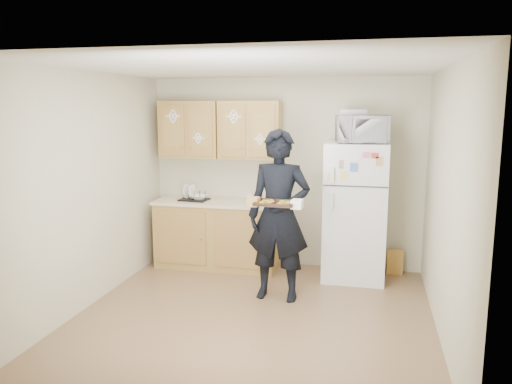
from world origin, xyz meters
TOP-DOWN VIEW (x-y plane):
  - floor at (0.00, 0.00)m, footprint 3.60×3.60m
  - ceiling at (0.00, 0.00)m, footprint 3.60×3.60m
  - wall_back at (0.00, 1.80)m, footprint 3.60×0.04m
  - wall_front at (0.00, -1.80)m, footprint 3.60×0.04m
  - wall_left at (-1.80, 0.00)m, footprint 0.04×3.60m
  - wall_right at (1.80, 0.00)m, footprint 0.04×3.60m
  - refrigerator at (0.95, 1.43)m, footprint 0.75×0.70m
  - base_cabinet at (-0.85, 1.48)m, footprint 1.60×0.60m
  - countertop at (-0.85, 1.48)m, footprint 1.64×0.64m
  - upper_cab_left at (-1.25, 1.61)m, footprint 0.80×0.33m
  - upper_cab_right at (-0.43, 1.61)m, footprint 0.80×0.33m
  - cereal_box at (1.47, 1.67)m, footprint 0.20×0.07m
  - person at (0.15, 0.55)m, footprint 0.71×0.49m
  - baking_tray at (0.17, 0.25)m, footprint 0.42×0.31m
  - pizza_front_left at (0.07, 0.19)m, footprint 0.13×0.13m
  - pizza_front_right at (0.26, 0.18)m, footprint 0.13×0.13m
  - pizza_back_left at (0.08, 0.33)m, footprint 0.13×0.13m
  - pizza_back_right at (0.26, 0.32)m, footprint 0.13×0.13m
  - microwave at (1.00, 1.38)m, footprint 0.66×0.51m
  - foil_pan at (0.89, 1.41)m, footprint 0.32×0.23m
  - dish_rack at (-1.15, 1.43)m, footprint 0.39×0.31m
  - bowl at (-1.08, 1.43)m, footprint 0.23×0.23m
  - soap_bottle at (-0.37, 1.33)m, footprint 0.10×0.10m

SIDE VIEW (x-z plane):
  - floor at x=0.00m, z-range 0.00..0.00m
  - cereal_box at x=1.47m, z-range 0.00..0.32m
  - base_cabinet at x=-0.85m, z-range 0.00..0.86m
  - refrigerator at x=0.95m, z-range 0.00..1.70m
  - countertop at x=-0.85m, z-range 0.86..0.90m
  - bowl at x=-1.08m, z-range 0.92..0.97m
  - person at x=0.15m, z-range 0.00..1.90m
  - dish_rack at x=-1.15m, z-range 0.90..1.04m
  - soap_bottle at x=-0.37m, z-range 0.90..1.08m
  - baking_tray at x=0.17m, z-range 1.12..1.16m
  - pizza_front_left at x=0.07m, z-range 1.15..1.16m
  - pizza_front_right at x=0.26m, z-range 1.15..1.16m
  - pizza_back_left at x=0.08m, z-range 1.15..1.16m
  - pizza_back_right at x=0.26m, z-range 1.15..1.16m
  - wall_back at x=0.00m, z-range 0.00..2.50m
  - wall_front at x=0.00m, z-range 0.00..2.50m
  - wall_left at x=-1.80m, z-range 0.00..2.50m
  - wall_right at x=1.80m, z-range 0.00..2.50m
  - upper_cab_left at x=-1.25m, z-range 1.45..2.20m
  - upper_cab_right at x=-0.43m, z-range 1.45..2.20m
  - microwave at x=1.00m, z-range 1.70..2.03m
  - foil_pan at x=0.89m, z-range 2.03..2.09m
  - ceiling at x=0.00m, z-range 2.50..2.50m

